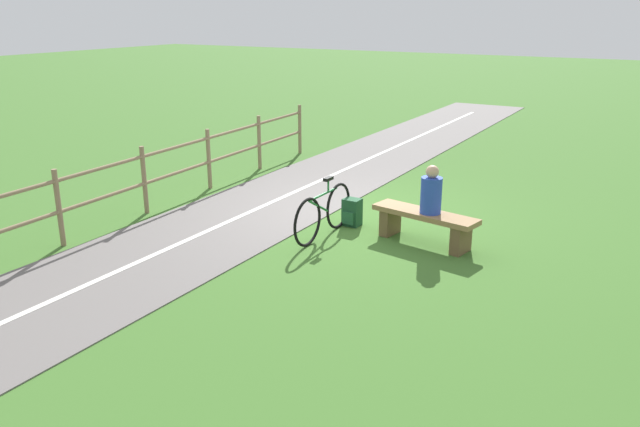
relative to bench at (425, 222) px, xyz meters
The scene contains 8 objects.
ground_plane 1.86m from the bench, 24.42° to the right, with size 80.00×80.00×0.00m, color #3D6B28.
paved_path 4.56m from the bench, 45.50° to the left, with size 2.53×36.00×0.02m, color #66605E.
path_centre_line 4.56m from the bench, 45.50° to the left, with size 0.10×32.00×0.00m, color silver.
bench is the anchor object (origin of this frame).
person_seated 0.48m from the bench, 169.19° to the left, with size 0.37×0.37×0.73m.
bicycle 1.55m from the bench, 19.16° to the left, with size 0.08×1.70×0.93m.
backpack 1.35m from the bench, ahead, with size 0.28×0.28×0.45m.
fence_roadside 5.46m from the bench, 30.94° to the left, with size 0.58×14.55×1.18m.
Camera 1 is at (-4.81, 9.44, 3.41)m, focal length 35.77 mm.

